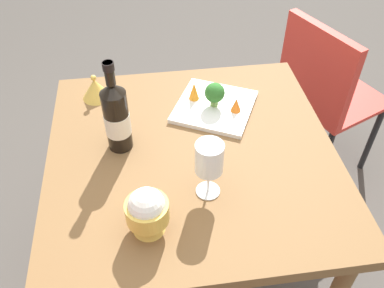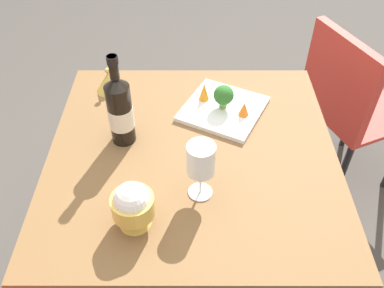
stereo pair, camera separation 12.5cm
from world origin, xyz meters
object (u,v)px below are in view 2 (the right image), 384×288
at_px(wine_glass, 201,161).
at_px(broccoli_floret, 223,95).
at_px(chair_near_window, 346,100).
at_px(rice_bowl, 132,205).
at_px(carrot_garnish_right, 204,91).
at_px(serving_plate, 223,109).
at_px(wine_bottle, 120,110).
at_px(rice_bowl_lid, 109,81).
at_px(carrot_garnish_left, 244,109).

distance_m(wine_glass, broccoli_floret, 0.38).
distance_m(chair_near_window, rice_bowl, 1.21).
height_order(chair_near_window, carrot_garnish_right, chair_near_window).
distance_m(chair_near_window, broccoli_floret, 0.75).
relative_size(broccoli_floret, carrot_garnish_right, 1.31).
bearing_deg(carrot_garnish_right, serving_plate, 145.30).
height_order(wine_glass, rice_bowl, wine_glass).
bearing_deg(serving_plate, wine_bottle, 23.72).
height_order(chair_near_window, rice_bowl_lid, rice_bowl_lid).
bearing_deg(rice_bowl, carrot_garnish_right, -110.40).
bearing_deg(wine_glass, broccoli_floret, -102.76).
height_order(chair_near_window, wine_glass, wine_glass).
distance_m(rice_bowl_lid, serving_plate, 0.42).
bearing_deg(carrot_garnish_right, rice_bowl, 69.60).
bearing_deg(carrot_garnish_right, chair_near_window, -153.99).
distance_m(rice_bowl, carrot_garnish_left, 0.53).
xyz_separation_m(rice_bowl, carrot_garnish_right, (-0.19, -0.51, -0.03)).
height_order(wine_bottle, broccoli_floret, wine_bottle).
bearing_deg(rice_bowl_lid, wine_bottle, 107.31).
relative_size(chair_near_window, carrot_garnish_right, 13.02).
distance_m(wine_glass, serving_plate, 0.39).
bearing_deg(chair_near_window, wine_bottle, -84.40).
relative_size(rice_bowl_lid, carrot_garnish_right, 1.53).
bearing_deg(chair_near_window, broccoli_floret, -81.68).
relative_size(rice_bowl, broccoli_floret, 1.65).
distance_m(serving_plate, carrot_garnish_right, 0.09).
bearing_deg(rice_bowl, carrot_garnish_left, -127.00).
xyz_separation_m(broccoli_floret, carrot_garnish_right, (0.06, -0.05, -0.02)).
bearing_deg(wine_glass, chair_near_window, -132.60).
xyz_separation_m(wine_bottle, serving_plate, (-0.32, -0.14, -0.11)).
relative_size(carrot_garnish_left, carrot_garnish_right, 0.77).
xyz_separation_m(serving_plate, broccoli_floret, (0.00, 0.00, 0.06)).
bearing_deg(rice_bowl, rice_bowl_lid, -75.66).
bearing_deg(rice_bowl_lid, wine_glass, 123.61).
relative_size(wine_bottle, rice_bowl_lid, 3.03).
height_order(rice_bowl_lid, broccoli_floret, broccoli_floret).
height_order(wine_glass, broccoli_floret, wine_glass).
xyz_separation_m(wine_glass, rice_bowl, (0.17, 0.10, -0.05)).
distance_m(chair_near_window, wine_glass, 1.04).
height_order(wine_glass, carrot_garnish_left, wine_glass).
bearing_deg(rice_bowl, chair_near_window, -135.38).
bearing_deg(wine_glass, wine_bottle, -42.66).
height_order(carrot_garnish_left, carrot_garnish_right, carrot_garnish_right).
relative_size(chair_near_window, serving_plate, 2.53).
bearing_deg(wine_glass, rice_bowl_lid, -56.39).
bearing_deg(wine_glass, serving_plate, -102.96).
xyz_separation_m(rice_bowl, broccoli_floret, (-0.25, -0.46, -0.01)).
height_order(wine_bottle, rice_bowl_lid, wine_bottle).
bearing_deg(wine_bottle, rice_bowl_lid, -72.69).
distance_m(serving_plate, carrot_garnish_left, 0.08).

